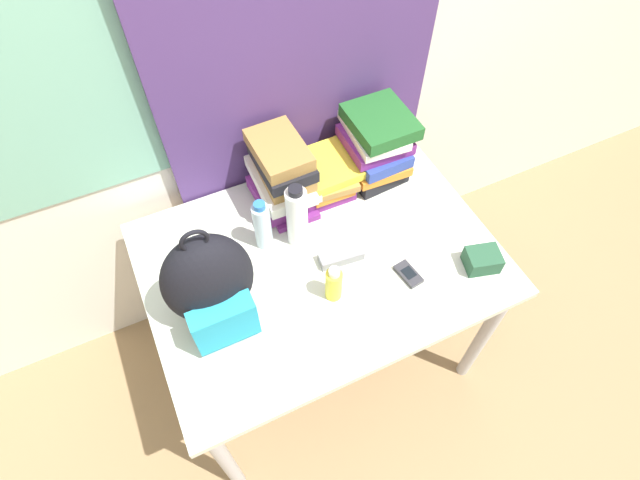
% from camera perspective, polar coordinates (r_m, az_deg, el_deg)
% --- Properties ---
extents(ground_plane, '(12.00, 12.00, 0.00)m').
position_cam_1_polar(ground_plane, '(2.25, 5.00, -21.18)').
color(ground_plane, '#8C704C').
extents(wall_back, '(6.00, 0.06, 2.50)m').
position_cam_1_polar(wall_back, '(1.70, -8.11, 20.87)').
color(wall_back, silver).
rests_on(wall_back, ground_plane).
extents(curtain_blue, '(1.00, 0.04, 2.50)m').
position_cam_1_polar(curtain_blue, '(1.70, -2.29, 21.31)').
color(curtain_blue, '#4C336B').
rests_on(curtain_blue, ground_plane).
extents(desk, '(1.18, 0.86, 0.76)m').
position_cam_1_polar(desk, '(1.78, 0.00, -3.53)').
color(desk, beige).
rests_on(desk, ground_plane).
extents(backpack, '(0.27, 0.24, 0.42)m').
position_cam_1_polar(backpack, '(1.48, -12.49, -4.93)').
color(backpack, black).
rests_on(backpack, desk).
extents(book_stack_left, '(0.22, 0.28, 0.28)m').
position_cam_1_polar(book_stack_left, '(1.75, -4.26, 7.27)').
color(book_stack_left, '#6B2370').
rests_on(book_stack_left, desk).
extents(book_stack_center, '(0.22, 0.25, 0.13)m').
position_cam_1_polar(book_stack_center, '(1.84, 0.51, 7.40)').
color(book_stack_center, '#6B2370').
rests_on(book_stack_center, desk).
extents(book_stack_right, '(0.23, 0.28, 0.27)m').
position_cam_1_polar(book_stack_right, '(1.87, 6.26, 10.75)').
color(book_stack_right, black).
rests_on(book_stack_right, desk).
extents(water_bottle, '(0.06, 0.06, 0.21)m').
position_cam_1_polar(water_bottle, '(1.66, -6.59, 1.65)').
color(water_bottle, silver).
rests_on(water_bottle, desk).
extents(sports_bottle, '(0.07, 0.07, 0.27)m').
position_cam_1_polar(sports_bottle, '(1.65, -2.65, 2.71)').
color(sports_bottle, white).
rests_on(sports_bottle, desk).
extents(sunscreen_bottle, '(0.05, 0.05, 0.15)m').
position_cam_1_polar(sunscreen_bottle, '(1.57, 1.59, -5.04)').
color(sunscreen_bottle, yellow).
rests_on(sunscreen_bottle, desk).
extents(cell_phone, '(0.07, 0.10, 0.02)m').
position_cam_1_polar(cell_phone, '(1.68, 10.06, -3.85)').
color(cell_phone, '#2D2D33').
rests_on(cell_phone, desk).
extents(sunglasses_case, '(0.16, 0.07, 0.04)m').
position_cam_1_polar(sunglasses_case, '(1.68, 2.42, -1.87)').
color(sunglasses_case, gray).
rests_on(sunglasses_case, desk).
extents(camera_pouch, '(0.13, 0.11, 0.07)m').
position_cam_1_polar(camera_pouch, '(1.74, 18.06, -2.17)').
color(camera_pouch, '#234C33').
rests_on(camera_pouch, desk).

